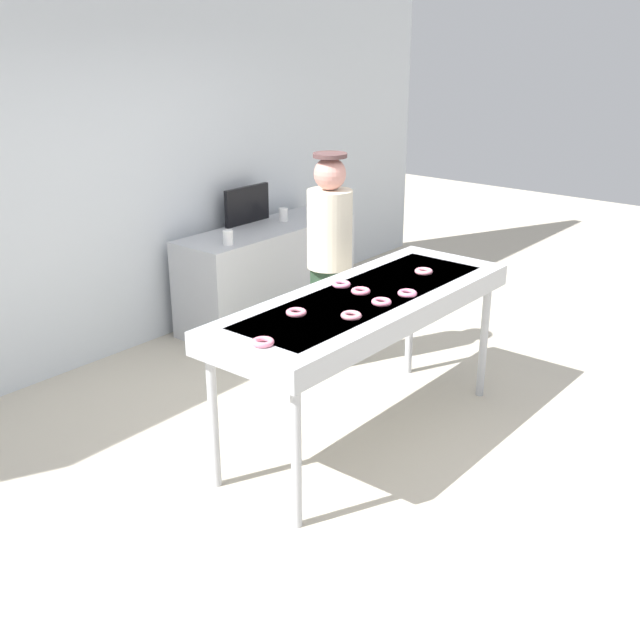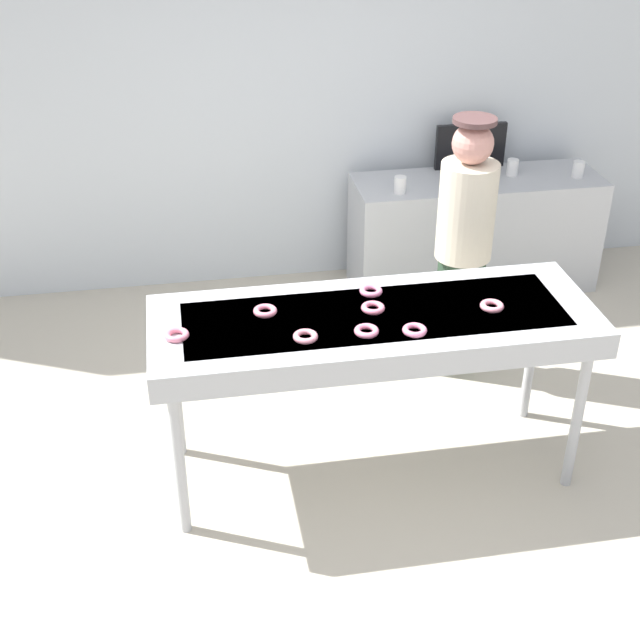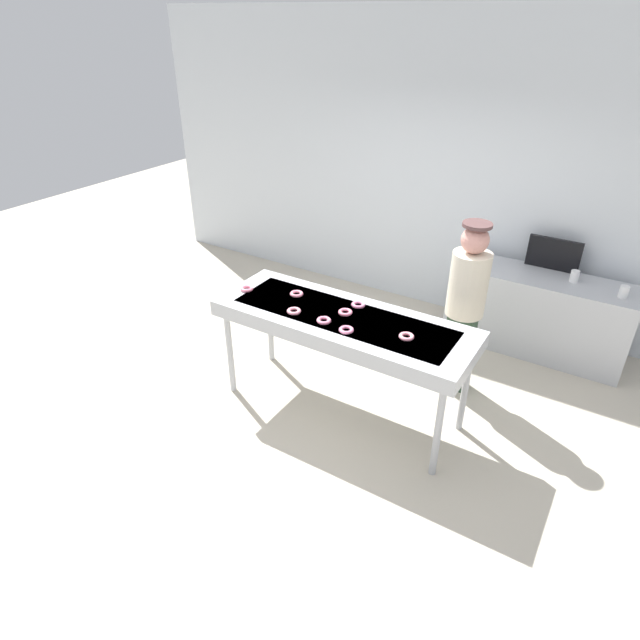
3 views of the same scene
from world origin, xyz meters
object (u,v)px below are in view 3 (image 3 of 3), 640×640
strawberry_donut_7 (346,330)px  prep_counter (537,313)px  strawberry_donut_1 (345,312)px  menu_display (554,254)px  paper_cup_1 (575,276)px  paper_cup_0 (481,263)px  strawberry_donut_0 (324,320)px  strawberry_donut_5 (358,305)px  strawberry_donut_6 (294,311)px  worker_baker (466,299)px  strawberry_donut_3 (296,294)px  paper_cup_2 (624,292)px  strawberry_donut_4 (406,336)px  strawberry_donut_2 (247,289)px  fryer_conveyor (343,324)px

strawberry_donut_7 → prep_counter: bearing=63.7°
strawberry_donut_1 → menu_display: (1.22, 2.15, 0.02)m
strawberry_donut_7 → paper_cup_1: bearing=58.9°
paper_cup_0 → prep_counter: bearing=13.6°
paper_cup_1 → prep_counter: bearing=-172.1°
strawberry_donut_0 → menu_display: 2.70m
strawberry_donut_5 → strawberry_donut_6: 0.55m
worker_baker → strawberry_donut_3: bearing=42.8°
paper_cup_2 → strawberry_donut_0: bearing=-134.3°
strawberry_donut_4 → worker_baker: size_ratio=0.07×
paper_cup_0 → strawberry_donut_2: bearing=-130.1°
strawberry_donut_0 → strawberry_donut_5: bearing=74.2°
strawberry_donut_2 → paper_cup_1: bearing=40.0°
strawberry_donut_1 → paper_cup_2: size_ratio=1.01×
fryer_conveyor → strawberry_donut_4: 0.60m
worker_baker → strawberry_donut_1: bearing=59.5°
strawberry_donut_2 → prep_counter: (2.18, 2.01, -0.57)m
strawberry_donut_3 → menu_display: (1.75, 2.09, 0.02)m
strawberry_donut_3 → paper_cup_1: strawberry_donut_3 is taller
strawberry_donut_6 → paper_cup_2: (2.29, 2.04, -0.09)m
strawberry_donut_1 → strawberry_donut_2: size_ratio=1.00×
strawberry_donut_5 → paper_cup_0: strawberry_donut_5 is taller
paper_cup_1 → strawberry_donut_6: bearing=-130.5°
paper_cup_2 → paper_cup_0: bearing=-177.1°
strawberry_donut_7 → fryer_conveyor: bearing=125.5°
menu_display → strawberry_donut_0: bearing=-118.7°
worker_baker → menu_display: (0.47, 1.31, 0.07)m
fryer_conveyor → strawberry_donut_7: strawberry_donut_7 is taller
strawberry_donut_2 → strawberry_donut_4: 1.55m
worker_baker → menu_display: bearing=-98.2°
strawberry_donut_5 → paper_cup_0: bearing=70.4°
strawberry_donut_5 → paper_cup_0: (0.57, 1.60, -0.09)m
strawberry_donut_3 → paper_cup_1: (2.00, 1.89, -0.09)m
paper_cup_0 → paper_cup_2: (1.32, 0.07, 0.00)m
strawberry_donut_5 → paper_cup_1: 2.29m
strawberry_donut_0 → worker_baker: (0.83, 1.05, -0.05)m
strawberry_donut_1 → strawberry_donut_3: bearing=173.3°
fryer_conveyor → paper_cup_1: bearing=53.5°
strawberry_donut_4 → prep_counter: bearing=72.5°
strawberry_donut_1 → paper_cup_0: 1.87m
fryer_conveyor → strawberry_donut_5: 0.23m
fryer_conveyor → paper_cup_2: size_ratio=18.95×
fryer_conveyor → strawberry_donut_2: 0.97m
paper_cup_1 → strawberry_donut_4: bearing=-113.5°
strawberry_donut_4 → worker_baker: (0.16, 0.93, -0.05)m
strawberry_donut_5 → prep_counter: bearing=55.8°
fryer_conveyor → strawberry_donut_0: bearing=-114.6°
strawberry_donut_4 → menu_display: bearing=74.3°
fryer_conveyor → worker_baker: bearing=49.5°
fryer_conveyor → strawberry_donut_6: size_ratio=18.81×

